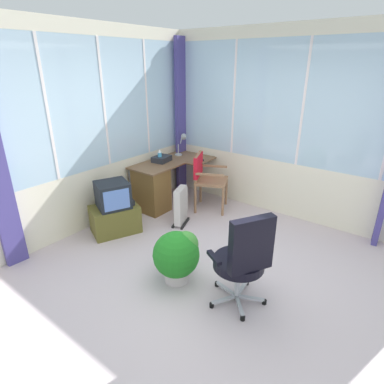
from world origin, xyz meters
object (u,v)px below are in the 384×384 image
(spray_bottle, at_px, (160,156))
(potted_plant, at_px, (177,254))
(paper_tray, at_px, (162,159))
(space_heater, at_px, (181,205))
(desk, at_px, (154,186))
(wooden_armchair, at_px, (204,174))
(desk_lamp, at_px, (183,141))
(tv_on_stand, at_px, (115,210))
(office_chair, at_px, (244,257))
(tv_remote, at_px, (201,159))

(spray_bottle, bearing_deg, potted_plant, -132.57)
(paper_tray, xyz_separation_m, space_heater, (-0.42, -0.75, -0.48))
(paper_tray, bearing_deg, potted_plant, -133.40)
(desk, bearing_deg, potted_plant, -128.60)
(wooden_armchair, bearing_deg, desk_lamp, 65.49)
(tv_on_stand, bearing_deg, potted_plant, -102.19)
(desk_lamp, height_order, tv_on_stand, desk_lamp)
(desk_lamp, distance_m, wooden_armchair, 0.83)
(tv_on_stand, relative_size, potted_plant, 1.30)
(potted_plant, bearing_deg, space_heater, 37.61)
(desk, height_order, wooden_armchair, wooden_armchair)
(office_chair, xyz_separation_m, space_heater, (0.99, 1.57, -0.28))
(spray_bottle, bearing_deg, desk_lamp, -3.08)
(spray_bottle, bearing_deg, tv_remote, -42.18)
(desk_lamp, distance_m, paper_tray, 0.57)
(desk, xyz_separation_m, desk_lamp, (0.82, 0.04, 0.58))
(desk_lamp, height_order, space_heater, desk_lamp)
(spray_bottle, xyz_separation_m, paper_tray, (0.04, -0.00, -0.06))
(spray_bottle, height_order, office_chair, office_chair)
(wooden_armchair, height_order, office_chair, office_chair)
(office_chair, distance_m, potted_plant, 0.79)
(office_chair, bearing_deg, potted_plant, 95.68)
(desk, bearing_deg, wooden_armchair, -50.79)
(desk, bearing_deg, space_heater, -100.73)
(tv_remote, bearing_deg, tv_on_stand, -158.86)
(office_chair, bearing_deg, tv_on_stand, 83.96)
(tv_remote, xyz_separation_m, wooden_armchair, (-0.24, -0.24, -0.14))
(office_chair, bearing_deg, desk, 63.52)
(desk, xyz_separation_m, space_heater, (-0.13, -0.67, -0.11))
(tv_remote, xyz_separation_m, paper_tray, (-0.47, 0.46, 0.03))
(office_chair, distance_m, space_heater, 1.88)
(desk, relative_size, tv_on_stand, 1.79)
(tv_remote, xyz_separation_m, spray_bottle, (-0.51, 0.46, 0.09))
(desk_lamp, bearing_deg, potted_plant, -142.68)
(spray_bottle, xyz_separation_m, office_chair, (-1.37, -2.32, -0.27))
(desk_lamp, distance_m, spray_bottle, 0.60)
(desk, relative_size, wooden_armchair, 1.48)
(wooden_armchair, bearing_deg, tv_remote, 44.69)
(wooden_armchair, xyz_separation_m, potted_plant, (-1.71, -0.86, -0.27))
(tv_remote, relative_size, wooden_armchair, 0.16)
(tv_remote, relative_size, office_chair, 0.15)
(desk, bearing_deg, tv_remote, -27.24)
(wooden_armchair, bearing_deg, office_chair, -135.36)
(desk, bearing_deg, desk_lamp, 2.95)
(tv_on_stand, xyz_separation_m, potted_plant, (-0.30, -1.40, -0.00))
(tv_on_stand, relative_size, space_heater, 1.33)
(spray_bottle, distance_m, office_chair, 2.71)
(spray_bottle, relative_size, potted_plant, 0.37)
(tv_remote, height_order, tv_on_stand, tv_remote)
(tv_remote, relative_size, potted_plant, 0.26)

